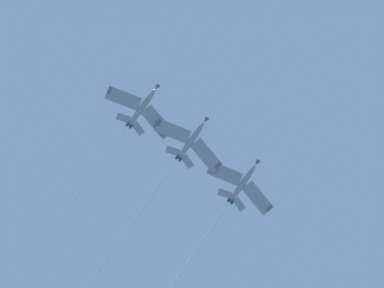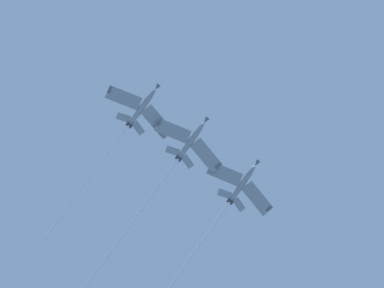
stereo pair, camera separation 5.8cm
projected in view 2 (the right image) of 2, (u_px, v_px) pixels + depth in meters
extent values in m
ellipsoid|color=gray|center=(243.00, 184.00, 172.98)|extent=(10.26, 8.66, 4.85)
cone|color=#595E60|center=(257.00, 163.00, 174.68)|extent=(2.22, 2.11, 1.62)
ellipsoid|color=black|center=(246.00, 178.00, 174.09)|extent=(2.92, 2.62, 1.69)
cube|color=gray|center=(257.00, 198.00, 172.85)|extent=(6.94, 9.64, 1.26)
cube|color=#595E60|center=(269.00, 209.00, 173.02)|extent=(1.89, 1.37, 0.65)
cube|color=gray|center=(225.00, 174.00, 172.50)|extent=(9.28, 8.24, 1.26)
cube|color=#595E60|center=(211.00, 165.00, 172.41)|extent=(1.62, 1.82, 0.65)
cube|color=gray|center=(239.00, 204.00, 171.78)|extent=(2.92, 3.99, 0.69)
cube|color=gray|center=(225.00, 194.00, 171.63)|extent=(3.98, 3.45, 0.69)
cube|color=#595E60|center=(231.00, 199.00, 173.11)|extent=(2.55, 2.09, 3.38)
cylinder|color=#38383D|center=(231.00, 203.00, 171.42)|extent=(1.43, 1.37, 1.06)
cylinder|color=#38383D|center=(229.00, 201.00, 171.39)|extent=(1.43, 1.37, 1.06)
cylinder|color=white|center=(190.00, 258.00, 166.92)|extent=(26.71, 21.57, 11.02)
ellipsoid|color=gray|center=(191.00, 141.00, 171.72)|extent=(10.19, 8.77, 4.82)
cone|color=#595E60|center=(206.00, 120.00, 173.40)|extent=(2.22, 2.12, 1.62)
ellipsoid|color=black|center=(195.00, 135.00, 172.82)|extent=(2.91, 2.64, 1.68)
cube|color=gray|center=(206.00, 155.00, 171.59)|extent=(7.02, 9.63, 1.25)
cube|color=#595E60|center=(218.00, 166.00, 171.76)|extent=(1.89, 1.39, 0.64)
cube|color=gray|center=(173.00, 131.00, 171.25)|extent=(9.31, 8.17, 1.25)
cube|color=#595E60|center=(159.00, 122.00, 171.16)|extent=(1.61, 1.83, 0.64)
cube|color=gray|center=(187.00, 161.00, 170.54)|extent=(2.96, 4.00, 0.68)
cube|color=gray|center=(173.00, 151.00, 170.39)|extent=(3.99, 3.43, 0.68)
cube|color=#595E60|center=(180.00, 156.00, 171.87)|extent=(2.52, 2.12, 3.38)
cylinder|color=#38383D|center=(180.00, 160.00, 170.18)|extent=(1.43, 1.37, 1.06)
cylinder|color=#38383D|center=(177.00, 158.00, 170.15)|extent=(1.43, 1.37, 1.06)
cylinder|color=white|center=(133.00, 222.00, 165.20)|extent=(29.62, 24.55, 12.27)
ellipsoid|color=gray|center=(142.00, 107.00, 172.48)|extent=(10.15, 8.89, 4.61)
cone|color=#595E60|center=(157.00, 87.00, 174.04)|extent=(2.20, 2.12, 1.59)
ellipsoid|color=black|center=(147.00, 102.00, 173.56)|extent=(2.89, 2.66, 1.64)
cube|color=gray|center=(157.00, 122.00, 172.37)|extent=(7.11, 9.63, 1.18)
cube|color=#595E60|center=(169.00, 132.00, 172.55)|extent=(1.89, 1.40, 0.61)
cube|color=gray|center=(124.00, 98.00, 172.03)|extent=(9.35, 8.13, 1.18)
cube|color=#595E60|center=(110.00, 90.00, 171.95)|extent=(1.60, 1.84, 0.61)
cube|color=gray|center=(138.00, 128.00, 171.40)|extent=(3.00, 4.00, 0.65)
cube|color=gray|center=(124.00, 118.00, 171.25)|extent=(3.99, 3.41, 0.65)
cube|color=#595E60|center=(131.00, 123.00, 172.73)|extent=(2.47, 2.12, 3.35)
cylinder|color=#38383D|center=(131.00, 126.00, 171.05)|extent=(1.42, 1.37, 1.04)
cylinder|color=#38383D|center=(128.00, 124.00, 171.03)|extent=(1.42, 1.37, 1.04)
cylinder|color=white|center=(87.00, 182.00, 166.87)|extent=(26.76, 22.65, 10.48)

